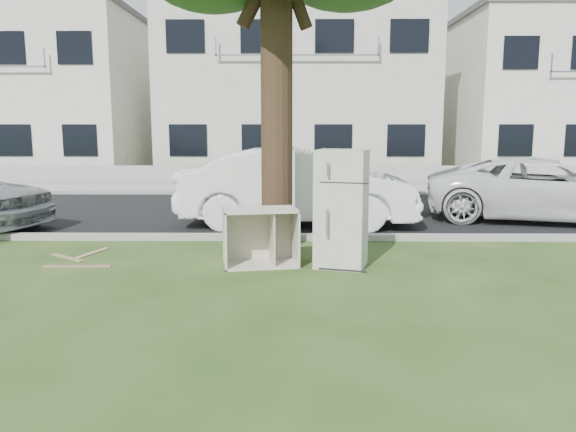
{
  "coord_description": "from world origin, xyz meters",
  "views": [
    {
      "loc": [
        -0.1,
        -7.92,
        2.13
      ],
      "look_at": [
        -0.19,
        0.6,
        0.76
      ],
      "focal_mm": 35.0,
      "sensor_mm": 36.0,
      "label": 1
    }
  ],
  "objects_px": {
    "fridge": "(342,209)",
    "car_right": "(545,189)",
    "cabinet": "(260,237)",
    "car_center": "(298,187)"
  },
  "relations": [
    {
      "from": "fridge",
      "to": "car_right",
      "type": "height_order",
      "value": "fridge"
    },
    {
      "from": "car_center",
      "to": "car_right",
      "type": "bearing_deg",
      "value": -80.88
    },
    {
      "from": "fridge",
      "to": "car_right",
      "type": "xyz_separation_m",
      "value": [
        4.94,
        4.23,
        -0.17
      ]
    },
    {
      "from": "car_right",
      "to": "car_center",
      "type": "bearing_deg",
      "value": 111.23
    },
    {
      "from": "fridge",
      "to": "cabinet",
      "type": "distance_m",
      "value": 1.32
    },
    {
      "from": "cabinet",
      "to": "car_center",
      "type": "xyz_separation_m",
      "value": [
        0.59,
        3.51,
        0.39
      ]
    },
    {
      "from": "fridge",
      "to": "car_right",
      "type": "distance_m",
      "value": 6.51
    },
    {
      "from": "car_right",
      "to": "cabinet",
      "type": "bearing_deg",
      "value": 138.49
    },
    {
      "from": "cabinet",
      "to": "fridge",
      "type": "bearing_deg",
      "value": -12.12
    },
    {
      "from": "car_right",
      "to": "fridge",
      "type": "bearing_deg",
      "value": 144.99
    }
  ]
}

